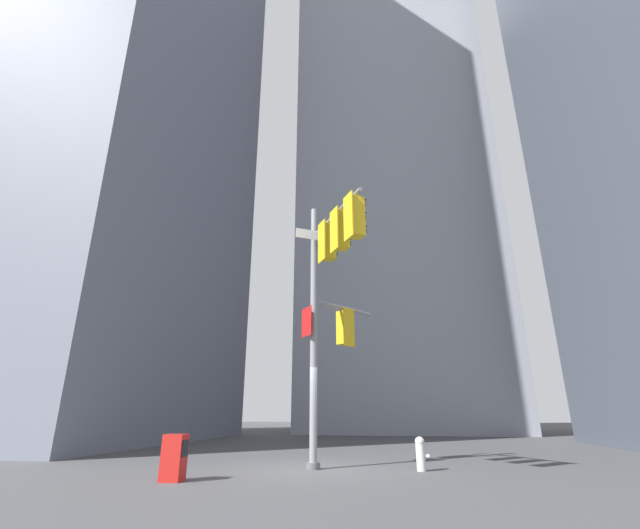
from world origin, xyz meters
TOP-DOWN VIEW (x-y plane):
  - ground at (0.00, 0.00)m, footprint 120.00×120.00m
  - building_tower_left at (-16.38, 9.04)m, footprint 16.92×16.92m
  - building_mid_block at (3.04, 24.52)m, footprint 15.05×15.05m
  - signal_pole_assembly at (0.60, -0.60)m, footprint 2.10×4.85m
  - fire_hydrant at (2.68, 0.09)m, footprint 0.33×0.23m
  - newspaper_box at (-2.52, -2.47)m, footprint 0.45×0.36m

SIDE VIEW (x-z plane):
  - ground at x=0.00m, z-range 0.00..0.00m
  - fire_hydrant at x=2.68m, z-range 0.02..0.80m
  - newspaper_box at x=-2.52m, z-range 0.00..0.92m
  - signal_pole_assembly at x=0.60m, z-range 1.05..8.26m
  - building_mid_block at x=3.04m, z-range 0.00..48.11m
  - building_tower_left at x=-16.38m, z-range 0.00..49.53m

